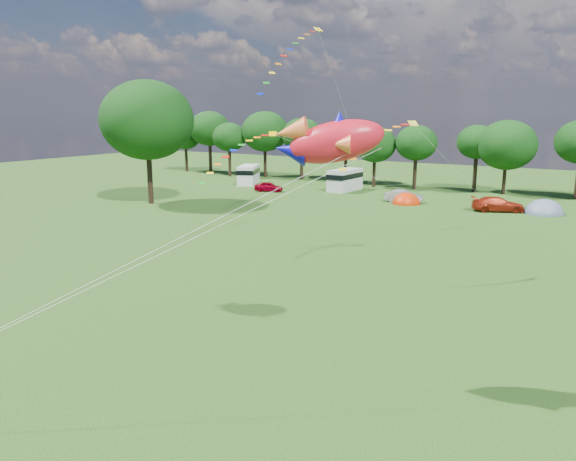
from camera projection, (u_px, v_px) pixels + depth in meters
The scene contains 14 objects.
ground_plane at pixel (187, 360), 23.20m from camera, with size 180.00×180.00×0.00m, color black.
tree_line at pixel (539, 143), 64.96m from camera, with size 102.98×10.98×10.27m.
big_tree at pixel (147, 120), 59.97m from camera, with size 10.00×10.00×13.28m.
car_a at pixel (269, 187), 70.64m from camera, with size 1.44×3.65×1.22m, color maroon.
car_b at pixel (404, 196), 62.38m from camera, with size 1.45×3.87×1.37m, color #989AA1.
car_c at pixel (498, 204), 56.78m from camera, with size 2.07×4.93×1.48m, color maroon.
campervan_a at pixel (248, 174), 77.37m from camera, with size 4.25×5.77×2.60m.
campervan_b at pixel (345, 179), 71.37m from camera, with size 2.65×5.65×2.71m.
tent_orange at pixel (406, 203), 61.65m from camera, with size 3.05×3.34×2.39m.
tent_greyblue at pixel (544, 213), 55.76m from camera, with size 3.83×4.20×2.85m.
fish_kite at pixel (328, 141), 19.87m from camera, with size 4.23×2.67×2.23m.
streamer_kite_a at pixel (294, 50), 47.54m from camera, with size 3.30×5.67×5.79m.
streamer_kite_b at pixel (243, 149), 41.97m from camera, with size 4.29×4.61×3.79m.
streamer_kite_c at pixel (385, 137), 32.99m from camera, with size 3.10×4.91×2.78m.
Camera 1 is at (14.84, -16.18, 10.13)m, focal length 35.00 mm.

